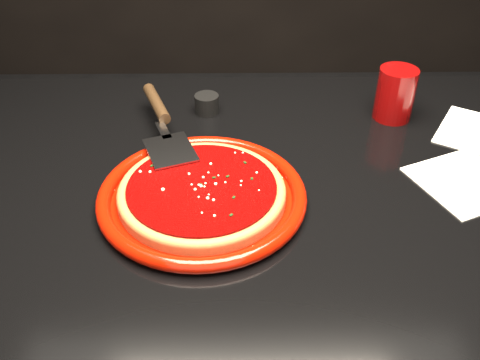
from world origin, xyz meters
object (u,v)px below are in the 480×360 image
object	(u,v)px
cup	(395,94)
ramekin	(207,104)
pizza_server	(164,123)
plate	(202,196)
table	(261,328)

from	to	relation	value
cup	ramekin	bearing A→B (deg)	176.08
ramekin	pizza_server	bearing A→B (deg)	-123.13
plate	ramekin	xyz separation A→B (m)	(-0.00, 0.29, 0.01)
pizza_server	cup	xyz separation A→B (m)	(0.44, 0.09, 0.01)
plate	ramekin	bearing A→B (deg)	90.57
pizza_server	ramekin	bearing A→B (deg)	36.60
pizza_server	ramekin	xyz separation A→B (m)	(0.07, 0.11, -0.02)
table	pizza_server	bearing A→B (deg)	143.86
pizza_server	ramekin	size ratio (longest dim) A/B	6.65
plate	ramekin	size ratio (longest dim) A/B	6.81
table	ramekin	world-z (taller)	ramekin
plate	ramekin	world-z (taller)	ramekin
plate	cup	xyz separation A→B (m)	(0.36, 0.26, 0.04)
plate	pizza_server	world-z (taller)	pizza_server
table	ramekin	bearing A→B (deg)	113.84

